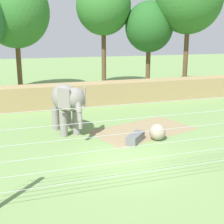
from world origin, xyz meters
The scene contains 10 objects.
ground_plane centered at (0.00, 0.00, 0.00)m, with size 120.00×120.00×0.00m, color #759956.
dirt_patch centered at (2.51, 3.93, 0.00)m, with size 5.69×3.31×0.01m, color #937F5B.
embankment_wall centered at (0.00, 11.10, 0.84)m, with size 36.00×1.80×1.69m, color tan.
elephant centered at (-1.63, 4.70, 1.81)m, with size 1.81×3.66×2.74m.
enrichment_ball centered at (2.55, 2.17, 0.42)m, with size 0.85×0.85×0.85m, color tan.
cable_fence centered at (0.00, -2.25, 1.62)m, with size 11.62×0.21×3.20m.
feed_trough centered at (1.35, 2.20, 0.22)m, with size 1.32×1.36×0.44m.
tree_far_left centered at (-3.55, 18.25, 7.16)m, with size 6.01×6.01×10.34m.
tree_right_of_centre centered at (8.61, 16.59, 5.92)m, with size 4.58×4.58×8.36m.
tree_far_right centered at (4.50, 18.03, 7.82)m, with size 5.20×5.20×10.58m.
Camera 1 is at (-4.43, -11.48, 5.33)m, focal length 49.72 mm.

